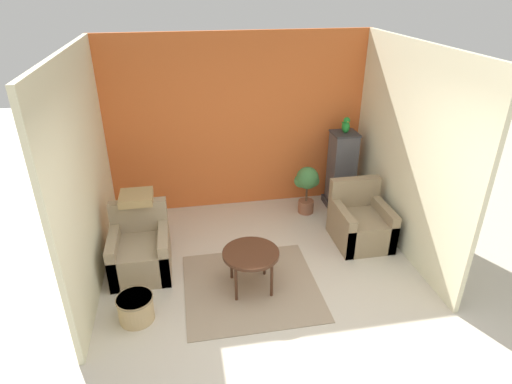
# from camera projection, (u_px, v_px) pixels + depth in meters

# --- Properties ---
(ground_plane) EXTENTS (20.00, 20.00, 0.00)m
(ground_plane) POSITION_uv_depth(u_px,v_px,m) (282.00, 337.00, 4.52)
(ground_plane) COLOR beige
(ground_plane) RESTS_ON ground
(wall_back_accent) EXTENTS (4.10, 0.06, 2.73)m
(wall_back_accent) POSITION_uv_depth(u_px,v_px,m) (238.00, 124.00, 6.62)
(wall_back_accent) COLOR orange
(wall_back_accent) RESTS_ON ground_plane
(wall_left) EXTENTS (0.06, 3.07, 2.73)m
(wall_left) POSITION_uv_depth(u_px,v_px,m) (84.00, 175.00, 4.92)
(wall_left) COLOR beige
(wall_left) RESTS_ON ground_plane
(wall_right) EXTENTS (0.06, 3.07, 2.73)m
(wall_right) POSITION_uv_depth(u_px,v_px,m) (408.00, 151.00, 5.57)
(wall_right) COLOR beige
(wall_right) RESTS_ON ground_plane
(area_rug) EXTENTS (1.61, 1.54, 0.01)m
(area_rug) POSITION_uv_depth(u_px,v_px,m) (251.00, 286.00, 5.24)
(area_rug) COLOR gray
(area_rug) RESTS_ON ground_plane
(coffee_table) EXTENTS (0.68, 0.68, 0.52)m
(coffee_table) POSITION_uv_depth(u_px,v_px,m) (251.00, 256.00, 5.03)
(coffee_table) COLOR #472819
(coffee_table) RESTS_ON ground_plane
(armchair_left) EXTENTS (0.73, 0.81, 0.85)m
(armchair_left) POSITION_uv_depth(u_px,v_px,m) (141.00, 251.00, 5.44)
(armchair_left) COLOR #9E896B
(armchair_left) RESTS_ON ground_plane
(armchair_right) EXTENTS (0.73, 0.81, 0.85)m
(armchair_right) POSITION_uv_depth(u_px,v_px,m) (360.00, 223.00, 6.05)
(armchair_right) COLOR #8E7A5B
(armchair_right) RESTS_ON ground_plane
(birdcage) EXTENTS (0.45, 0.45, 1.26)m
(birdcage) POSITION_uv_depth(u_px,v_px,m) (341.00, 171.00, 6.87)
(birdcage) COLOR #353539
(birdcage) RESTS_ON ground_plane
(parrot) EXTENTS (0.12, 0.21, 0.25)m
(parrot) POSITION_uv_depth(u_px,v_px,m) (346.00, 125.00, 6.53)
(parrot) COLOR #1E842D
(parrot) RESTS_ON birdcage
(potted_plant) EXTENTS (0.38, 0.35, 0.78)m
(potted_plant) POSITION_uv_depth(u_px,v_px,m) (307.00, 184.00, 6.69)
(potted_plant) COLOR brown
(potted_plant) RESTS_ON ground_plane
(wicker_basket) EXTENTS (0.40, 0.40, 0.30)m
(wicker_basket) POSITION_uv_depth(u_px,v_px,m) (136.00, 308.00, 4.68)
(wicker_basket) COLOR tan
(wicker_basket) RESTS_ON ground_plane
(throw_pillow) EXTENTS (0.41, 0.41, 0.10)m
(throw_pillow) POSITION_uv_depth(u_px,v_px,m) (136.00, 197.00, 5.43)
(throw_pillow) COLOR tan
(throw_pillow) RESTS_ON armchair_left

